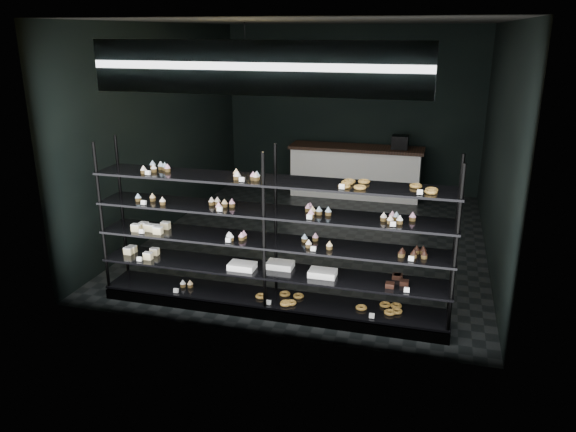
{
  "coord_description": "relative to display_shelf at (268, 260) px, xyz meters",
  "views": [
    {
      "loc": [
        1.74,
        -8.01,
        3.08
      ],
      "look_at": [
        0.05,
        -1.9,
        0.98
      ],
      "focal_mm": 35.0,
      "sensor_mm": 36.0,
      "label": 1
    }
  ],
  "objects": [
    {
      "name": "display_shelf",
      "position": [
        0.0,
        0.0,
        0.0
      ],
      "size": [
        4.0,
        0.5,
        1.91
      ],
      "color": "black",
      "rests_on": "room"
    },
    {
      "name": "pendant_lamp",
      "position": [
        -0.69,
        1.31,
        1.82
      ],
      "size": [
        0.31,
        0.31,
        0.89
      ],
      "color": "black",
      "rests_on": "room"
    },
    {
      "name": "room",
      "position": [
        0.03,
        2.45,
        0.97
      ],
      "size": [
        5.01,
        6.01,
        3.2
      ],
      "color": "black",
      "rests_on": "ground"
    },
    {
      "name": "service_counter",
      "position": [
        0.23,
        4.95,
        -0.13
      ],
      "size": [
        2.54,
        0.65,
        1.23
      ],
      "color": "silver",
      "rests_on": "room"
    },
    {
      "name": "signage",
      "position": [
        0.03,
        -0.48,
        2.12
      ],
      "size": [
        3.3,
        0.05,
        0.5
      ],
      "color": "#0D0C3E",
      "rests_on": "room"
    }
  ]
}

